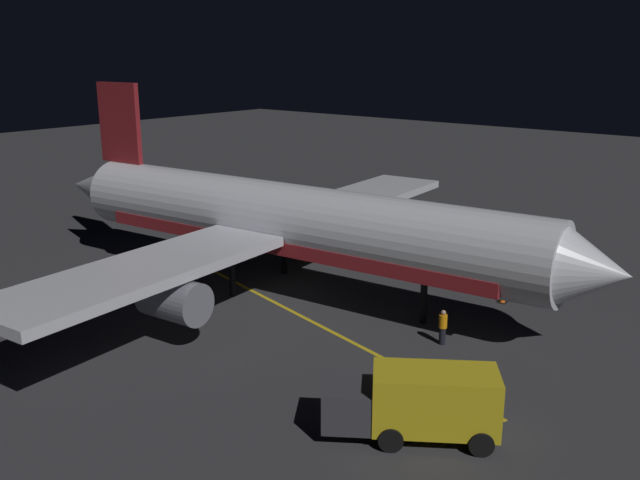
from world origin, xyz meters
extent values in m
cube|color=#323235|center=(0.00, 0.00, -0.10)|extent=(180.00, 180.00, 0.20)
cube|color=gold|center=(2.87, 4.00, 0.00)|extent=(6.03, 23.91, 0.01)
cylinder|color=silver|center=(0.00, 0.00, 4.30)|extent=(6.91, 30.49, 4.14)
cube|color=maroon|center=(0.00, 0.00, 3.16)|extent=(6.29, 25.96, 0.75)
cone|color=silver|center=(-1.51, 16.29, 4.30)|extent=(4.35, 3.67, 4.06)
cone|color=silver|center=(1.57, -16.91, 4.30)|extent=(4.17, 5.29, 3.73)
cube|color=maroon|center=(1.30, -14.06, 8.98)|extent=(0.69, 3.62, 5.22)
cube|color=silver|center=(-9.71, -2.42, 3.68)|extent=(16.02, 6.22, 0.50)
cylinder|color=slate|center=(-9.04, -1.15, 2.28)|extent=(2.39, 3.38, 2.10)
cube|color=silver|center=(9.99, -0.59, 3.68)|extent=(16.02, 6.22, 0.50)
cylinder|color=slate|center=(9.10, 0.53, 2.28)|extent=(2.39, 3.38, 2.10)
cylinder|color=black|center=(-0.77, 8.28, 1.11)|extent=(0.39, 0.39, 2.23)
cylinder|color=black|center=(-2.24, -2.73, 1.11)|extent=(0.39, 0.39, 2.23)
cylinder|color=black|center=(2.71, -2.27, 1.11)|extent=(0.39, 0.39, 2.23)
cube|color=gold|center=(8.54, 14.37, 1.54)|extent=(4.26, 4.89, 2.19)
cube|color=#38383D|center=(10.31, 11.77, 1.20)|extent=(2.66, 2.61, 1.50)
cylinder|color=black|center=(9.42, 13.07, 0.45)|extent=(2.42, 2.05, 0.90)
cylinder|color=black|center=(7.65, 15.66, 0.45)|extent=(2.42, 2.05, 0.90)
cube|color=gold|center=(-6.64, -3.47, 1.36)|extent=(2.45, 4.41, 1.83)
cube|color=#38383D|center=(-6.89, -0.46, 1.20)|extent=(2.14, 1.96, 1.50)
cylinder|color=black|center=(-6.76, -1.99, 0.45)|extent=(2.38, 1.09, 0.90)
cylinder|color=black|center=(-6.51, -4.96, 0.45)|extent=(2.38, 1.09, 0.90)
cylinder|color=black|center=(1.01, 10.43, 0.42)|extent=(0.32, 0.32, 0.85)
cylinder|color=orange|center=(1.01, 10.43, 1.18)|extent=(0.40, 0.40, 0.65)
sphere|color=tan|center=(1.01, 10.43, 1.62)|extent=(0.24, 0.24, 0.24)
cone|color=#EA590F|center=(-8.21, 4.52, 0.28)|extent=(0.36, 0.36, 0.55)
cube|color=black|center=(-8.21, 4.52, 0.01)|extent=(0.50, 0.50, 0.03)
cone|color=#EA590F|center=(-6.51, 4.27, 0.28)|extent=(0.36, 0.36, 0.55)
cube|color=black|center=(-6.51, 4.27, 0.01)|extent=(0.50, 0.50, 0.03)
cone|color=#EA590F|center=(-6.12, 10.19, 0.28)|extent=(0.36, 0.36, 0.55)
cube|color=black|center=(-6.12, 10.19, 0.01)|extent=(0.50, 0.50, 0.03)
camera|label=1|loc=(28.52, 25.40, 13.74)|focal=38.88mm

